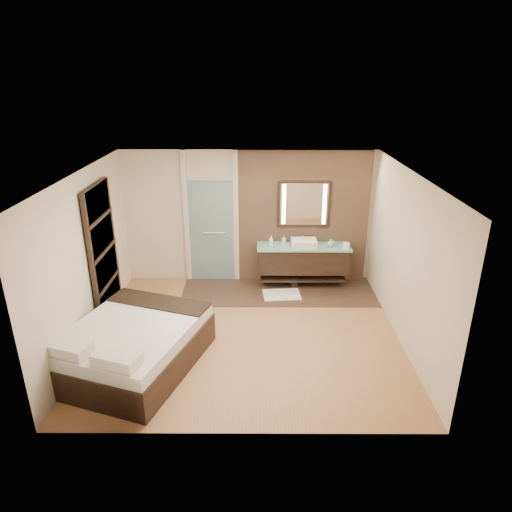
{
  "coord_description": "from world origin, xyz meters",
  "views": [
    {
      "loc": [
        0.19,
        -6.57,
        4.06
      ],
      "look_at": [
        0.16,
        0.6,
        1.17
      ],
      "focal_mm": 32.0,
      "sensor_mm": 36.0,
      "label": 1
    }
  ],
  "objects_px": {
    "waste_bin": "(294,281)",
    "mirror_unit": "(304,204)",
    "vanity": "(303,259)",
    "bed": "(132,346)"
  },
  "relations": [
    {
      "from": "bed",
      "to": "mirror_unit",
      "type": "bearing_deg",
      "value": 66.49
    },
    {
      "from": "vanity",
      "to": "mirror_unit",
      "type": "height_order",
      "value": "mirror_unit"
    },
    {
      "from": "vanity",
      "to": "waste_bin",
      "type": "xyz_separation_m",
      "value": [
        -0.17,
        -0.07,
        -0.47
      ]
    },
    {
      "from": "bed",
      "to": "waste_bin",
      "type": "height_order",
      "value": "bed"
    },
    {
      "from": "mirror_unit",
      "to": "waste_bin",
      "type": "relative_size",
      "value": 4.74
    },
    {
      "from": "waste_bin",
      "to": "mirror_unit",
      "type": "bearing_deg",
      "value": 61.17
    },
    {
      "from": "vanity",
      "to": "waste_bin",
      "type": "height_order",
      "value": "vanity"
    },
    {
      "from": "bed",
      "to": "waste_bin",
      "type": "bearing_deg",
      "value": 65.24
    },
    {
      "from": "vanity",
      "to": "bed",
      "type": "xyz_separation_m",
      "value": [
        -2.75,
        -2.78,
        -0.24
      ]
    },
    {
      "from": "mirror_unit",
      "to": "bed",
      "type": "xyz_separation_m",
      "value": [
        -2.75,
        -3.02,
        -1.31
      ]
    }
  ]
}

